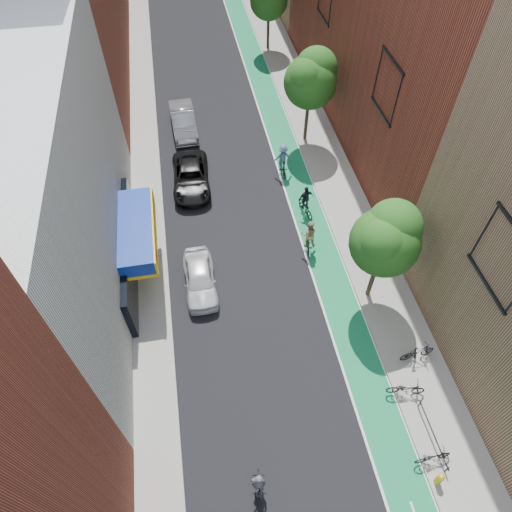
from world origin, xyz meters
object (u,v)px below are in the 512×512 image
cyclist_lane_near (309,238)px  cyclist_lane_mid (306,203)px  parked_car_white (200,279)px  parked_car_silver (183,121)px  cyclist_lead (259,487)px  parked_car_black (191,177)px  fire_hydrant (439,479)px  cyclist_lane_far (283,161)px

cyclist_lane_near → cyclist_lane_mid: cyclist_lane_near is taller
parked_car_white → cyclist_lane_mid: (7.05, 4.56, 0.06)m
parked_car_silver → cyclist_lead: bearing=-89.8°
parked_car_black → cyclist_lane_mid: bearing=-26.7°
cyclist_lane_mid → parked_car_black: bearing=-42.5°
parked_car_white → fire_hydrant: (8.56, -11.70, -0.13)m
parked_car_black → cyclist_lane_near: bearing=-45.1°
cyclist_lead → fire_hydrant: cyclist_lead is taller
parked_car_silver → cyclist_lane_far: (6.20, -6.01, 0.18)m
cyclist_lane_mid → cyclist_lane_far: bearing=-95.1°
parked_car_black → fire_hydrant: bearing=-65.0°
parked_car_silver → cyclist_lead: (1.00, -25.29, -0.16)m
cyclist_lane_near → cyclist_lane_mid: size_ratio=1.09×
cyclist_lane_near → cyclist_lead: bearing=78.8°
parked_car_black → cyclist_lane_far: bearing=4.5°
cyclist_lead → cyclist_lane_near: cyclist_lane_near is taller
cyclist_lead → fire_hydrant: size_ratio=2.41×
parked_car_white → fire_hydrant: 14.50m
parked_car_white → cyclist_lane_far: 10.73m
parked_car_white → cyclist_lane_near: 6.66m
parked_car_white → cyclist_lane_mid: 8.40m
cyclist_lane_near → fire_hydrant: size_ratio=2.78×
parked_car_white → parked_car_silver: size_ratio=0.85×
cyclist_lane_mid → fire_hydrant: 16.34m
parked_car_silver → cyclist_lane_mid: size_ratio=2.40×
parked_car_silver → cyclist_lane_near: cyclist_lane_near is taller
parked_car_black → cyclist_lane_mid: cyclist_lane_mid is taller
parked_car_silver → cyclist_lane_mid: (6.79, -10.01, -0.04)m
cyclist_lead → fire_hydrant: 7.37m
fire_hydrant → cyclist_lane_near: bearing=99.0°
fire_hydrant → cyclist_lane_mid: bearing=95.3°
parked_car_black → parked_car_silver: parked_car_silver is taller
cyclist_lead → cyclist_lane_mid: (5.79, 15.27, 0.12)m
parked_car_black → cyclist_lane_far: (6.20, 0.22, 0.27)m
cyclist_lane_far → cyclist_lane_mid: bearing=96.9°
parked_car_silver → fire_hydrant: (8.30, -26.28, -0.23)m
cyclist_lane_near → parked_car_black: bearing=-35.8°
cyclist_lead → cyclist_lane_far: cyclist_lane_far is taller
cyclist_lane_near → cyclist_lane_mid: (0.59, 2.99, -0.23)m
parked_car_silver → cyclist_lane_far: 8.64m
cyclist_lane_near → fire_hydrant: 13.45m
cyclist_lane_near → cyclist_lane_far: bearing=-78.3°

